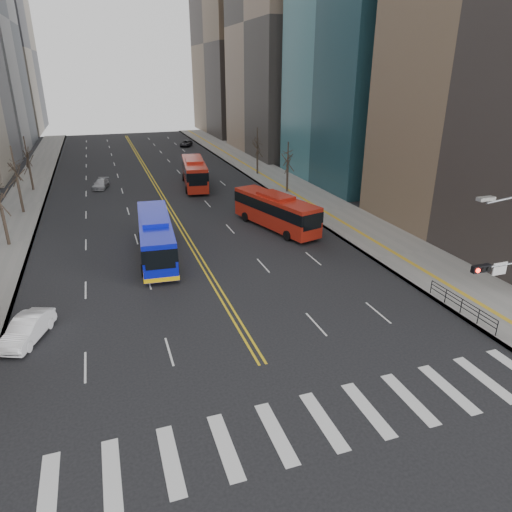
% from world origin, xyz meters
% --- Properties ---
extents(ground, '(220.00, 220.00, 0.00)m').
position_xyz_m(ground, '(0.00, 0.00, 0.00)').
color(ground, black).
extents(sidewalk_right, '(7.00, 130.00, 0.15)m').
position_xyz_m(sidewalk_right, '(17.50, 45.00, 0.07)').
color(sidewalk_right, gray).
rests_on(sidewalk_right, ground).
extents(sidewalk_left, '(5.00, 130.00, 0.15)m').
position_xyz_m(sidewalk_left, '(-16.50, 45.00, 0.07)').
color(sidewalk_left, gray).
rests_on(sidewalk_left, ground).
extents(crosswalk, '(26.70, 4.00, 0.01)m').
position_xyz_m(crosswalk, '(0.00, 0.00, 0.01)').
color(crosswalk, silver).
rests_on(crosswalk, ground).
extents(centerline, '(0.55, 100.00, 0.01)m').
position_xyz_m(centerline, '(0.00, 55.00, 0.01)').
color(centerline, gold).
rests_on(centerline, ground).
extents(office_towers, '(83.00, 134.00, 58.00)m').
position_xyz_m(office_towers, '(0.12, 68.51, 23.92)').
color(office_towers, gray).
rests_on(office_towers, ground).
extents(pedestrian_railing, '(0.06, 6.06, 1.02)m').
position_xyz_m(pedestrian_railing, '(14.30, 6.00, 0.82)').
color(pedestrian_railing, black).
rests_on(pedestrian_railing, sidewalk_right).
extents(street_trees, '(35.20, 47.20, 7.60)m').
position_xyz_m(street_trees, '(-7.18, 34.55, 4.87)').
color(street_trees, '#2C211B').
rests_on(street_trees, ground).
extents(blue_bus, '(3.61, 12.67, 3.63)m').
position_xyz_m(blue_bus, '(-3.35, 22.96, 1.90)').
color(blue_bus, '#0C15BD').
rests_on(blue_bus, ground).
extents(red_bus_near, '(5.60, 11.66, 3.60)m').
position_xyz_m(red_bus_near, '(9.17, 26.73, 2.00)').
color(red_bus_near, '#B42113').
rests_on(red_bus_near, ground).
extents(red_bus_far, '(4.36, 12.35, 3.81)m').
position_xyz_m(red_bus_far, '(5.15, 47.36, 2.11)').
color(red_bus_far, '#B42113').
rests_on(red_bus_far, ground).
extents(car_white, '(3.06, 4.67, 1.46)m').
position_xyz_m(car_white, '(-12.50, 11.99, 0.73)').
color(car_white, white).
rests_on(car_white, ground).
extents(car_dark_mid, '(2.38, 4.10, 1.31)m').
position_xyz_m(car_dark_mid, '(12.50, 31.27, 0.65)').
color(car_dark_mid, black).
rests_on(car_dark_mid, ground).
extents(car_silver, '(2.66, 4.40, 1.19)m').
position_xyz_m(car_silver, '(-7.31, 50.43, 0.60)').
color(car_silver, '#A8A8AD').
rests_on(car_silver, ground).
extents(car_dark_far, '(3.58, 4.84, 1.22)m').
position_xyz_m(car_dark_far, '(10.88, 83.48, 0.61)').
color(car_dark_far, black).
rests_on(car_dark_far, ground).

